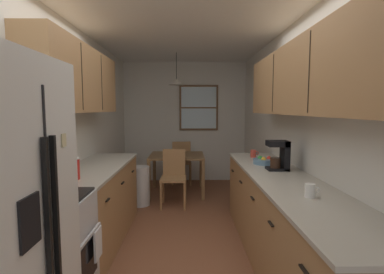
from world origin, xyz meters
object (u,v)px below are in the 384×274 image
(stove_range, at_px, (43,257))
(dining_chair_near, at_px, (174,175))
(coffee_maker, at_px, (280,155))
(mug_spare, at_px, (253,154))
(microwave_over_range, at_px, (18,95))
(mug_by_coffeemaker, at_px, (310,191))
(dining_table, at_px, (177,160))
(fruit_bowl, at_px, (264,161))
(table_serving_bowl, at_px, (175,153))
(dining_chair_far, at_px, (181,160))
(trash_bin, at_px, (140,186))
(storage_canister, at_px, (73,168))

(stove_range, bearing_deg, dining_chair_near, 71.82)
(coffee_maker, relative_size, mug_spare, 2.85)
(dining_chair_near, distance_m, coffee_maker, 2.03)
(microwave_over_range, relative_size, mug_by_coffeemaker, 5.04)
(microwave_over_range, distance_m, mug_spare, 2.85)
(dining_table, bearing_deg, stove_range, -105.11)
(dining_table, relative_size, mug_by_coffeemaker, 8.73)
(dining_table, xyz_separation_m, mug_by_coffeemaker, (1.11, -3.14, 0.33))
(fruit_bowl, bearing_deg, table_serving_bowl, 122.02)
(dining_chair_far, bearing_deg, microwave_over_range, -105.22)
(dining_table, xyz_separation_m, table_serving_bowl, (-0.04, 0.02, 0.13))
(microwave_over_range, height_order, mug_spare, microwave_over_range)
(mug_by_coffeemaker, bearing_deg, dining_chair_far, 105.43)
(stove_range, relative_size, trash_bin, 1.74)
(dining_chair_far, bearing_deg, mug_by_coffeemaker, -74.57)
(dining_chair_far, relative_size, trash_bin, 1.42)
(fruit_bowl, relative_size, table_serving_bowl, 1.43)
(trash_bin, relative_size, coffee_maker, 1.99)
(microwave_over_range, bearing_deg, coffee_maker, 25.03)
(mug_by_coffeemaker, bearing_deg, dining_chair_near, 114.57)
(stove_range, relative_size, table_serving_bowl, 5.98)
(stove_range, relative_size, mug_spare, 9.87)
(dining_chair_far, bearing_deg, mug_spare, -62.83)
(dining_chair_near, relative_size, mug_spare, 8.08)
(dining_chair_far, bearing_deg, fruit_bowl, -67.06)
(microwave_over_range, bearing_deg, fruit_bowl, 32.95)
(microwave_over_range, relative_size, dining_table, 0.58)
(coffee_maker, bearing_deg, storage_canister, -169.19)
(dining_table, height_order, dining_chair_far, dining_chair_far)
(dining_chair_far, xyz_separation_m, storage_canister, (-0.93, -3.21, 0.50))
(dining_table, bearing_deg, dining_chair_far, 83.94)
(storage_canister, distance_m, mug_by_coffeemaker, 2.06)
(table_serving_bowl, bearing_deg, stove_range, -104.36)
(dining_chair_far, bearing_deg, dining_table, -96.06)
(trash_bin, distance_m, coffee_maker, 2.45)
(stove_range, xyz_separation_m, microwave_over_range, (-0.11, 0.00, 1.18))
(mug_by_coffeemaker, height_order, fruit_bowl, mug_by_coffeemaker)
(stove_range, height_order, microwave_over_range, microwave_over_range)
(stove_range, distance_m, trash_bin, 2.56)
(microwave_over_range, xyz_separation_m, dining_chair_near, (0.95, 2.53, -1.15))
(stove_range, bearing_deg, coffee_maker, 26.23)
(stove_range, distance_m, dining_chair_near, 2.67)
(dining_table, relative_size, trash_bin, 1.55)
(coffee_maker, bearing_deg, stove_range, -153.77)
(mug_spare, bearing_deg, dining_table, 128.98)
(microwave_over_range, height_order, trash_bin, microwave_over_range)
(dining_chair_far, distance_m, mug_spare, 2.29)
(stove_range, xyz_separation_m, fruit_bowl, (1.97, 1.35, 0.47))
(microwave_over_range, height_order, mug_by_coffeemaker, microwave_over_range)
(trash_bin, height_order, table_serving_bowl, table_serving_bowl)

